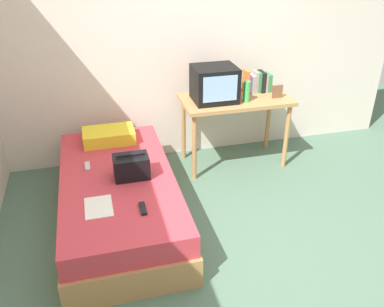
% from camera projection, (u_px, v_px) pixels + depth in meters
% --- Properties ---
extents(ground_plane, '(8.00, 8.00, 0.00)m').
position_uv_depth(ground_plane, '(238.00, 262.00, 3.26)').
color(ground_plane, '#4C6B56').
extents(wall_back, '(5.20, 0.10, 2.60)m').
position_uv_depth(wall_back, '(179.00, 42.00, 4.35)').
color(wall_back, beige).
rests_on(wall_back, ground).
extents(bed, '(1.00, 2.00, 0.46)m').
position_uv_depth(bed, '(119.00, 198.00, 3.66)').
color(bed, '#B27F4C').
rests_on(bed, ground).
extents(desk, '(1.16, 0.60, 0.78)m').
position_uv_depth(desk, '(235.00, 107.00, 4.38)').
color(desk, '#B27F4C').
rests_on(desk, ground).
extents(tv, '(0.44, 0.39, 0.36)m').
position_uv_depth(tv, '(214.00, 84.00, 4.18)').
color(tv, black).
rests_on(tv, desk).
extents(water_bottle, '(0.07, 0.07, 0.22)m').
position_uv_depth(water_bottle, '(247.00, 92.00, 4.19)').
color(water_bottle, green).
rests_on(water_bottle, desk).
extents(book_row, '(0.30, 0.16, 0.25)m').
position_uv_depth(book_row, '(257.00, 82.00, 4.46)').
color(book_row, '#CC7233').
rests_on(book_row, desk).
extents(picture_frame, '(0.11, 0.02, 0.14)m').
position_uv_depth(picture_frame, '(277.00, 92.00, 4.30)').
color(picture_frame, brown).
rests_on(picture_frame, desk).
extents(pillow, '(0.51, 0.32, 0.13)m').
position_uv_depth(pillow, '(109.00, 136.00, 4.10)').
color(pillow, yellow).
rests_on(pillow, bed).
extents(handbag, '(0.30, 0.20, 0.22)m').
position_uv_depth(handbag, '(131.00, 167.00, 3.48)').
color(handbag, black).
rests_on(handbag, bed).
extents(magazine, '(0.21, 0.29, 0.01)m').
position_uv_depth(magazine, '(99.00, 207.00, 3.13)').
color(magazine, white).
rests_on(magazine, bed).
extents(remote_dark, '(0.04, 0.16, 0.02)m').
position_uv_depth(remote_dark, '(143.00, 208.00, 3.10)').
color(remote_dark, black).
rests_on(remote_dark, bed).
extents(remote_silver, '(0.04, 0.14, 0.02)m').
position_uv_depth(remote_silver, '(87.00, 166.00, 3.67)').
color(remote_silver, '#B7B7BC').
rests_on(remote_silver, bed).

